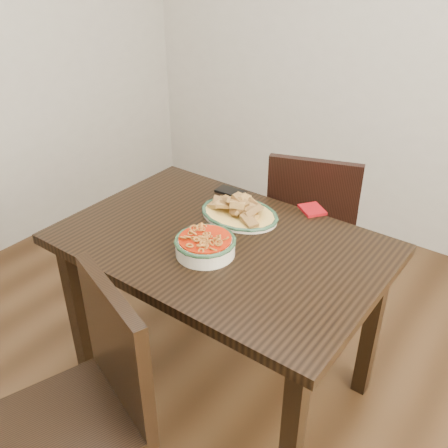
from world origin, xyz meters
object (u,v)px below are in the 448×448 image
Objects in this scene: chair_far at (312,224)px; noodle_bowl at (205,243)px; fish_plate at (240,207)px; chair_near at (90,399)px; smartphone at (230,192)px; dining_table at (221,261)px.

noodle_bowl is at bearing 68.63° from chair_far.
chair_far is 0.60m from fish_plate.
noodle_bowl is (0.06, -0.30, -0.00)m from fish_plate.
chair_near reaches higher than smartphone.
chair_far is at bearing 51.92° from smartphone.
noodle_bowl is at bearing 107.33° from chair_near.
noodle_bowl is at bearing -79.06° from fish_plate.
chair_far is 1.00× the size of chair_near.
fish_plate is at bearing 61.13° from chair_far.
chair_far is 6.90× the size of smartphone.
chair_far is 3.94× the size of noodle_bowl.
chair_far reaches higher than noodle_bowl.
dining_table is 0.18m from noodle_bowl.
dining_table is 0.72m from chair_far.
chair_far is at bearing 107.14° from chair_near.
chair_far reaches higher than smartphone.
chair_far is at bearing 80.39° from fish_plate.
chair_far and chair_near have the same top height.
smartphone is (-0.20, 1.02, 0.26)m from chair_near.
chair_far is 0.50m from smartphone.
fish_plate is (-0.05, 0.19, 0.14)m from dining_table.
chair_far reaches higher than fish_plate.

